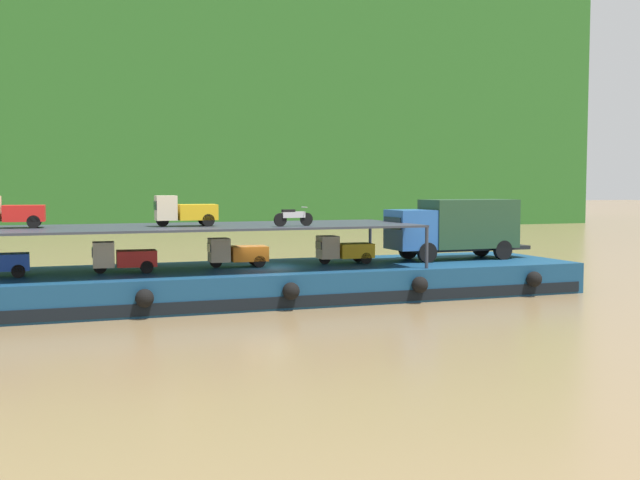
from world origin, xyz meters
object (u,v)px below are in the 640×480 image
at_px(cargo_barge, 266,283).
at_px(mini_truck_upper_stern, 10,212).
at_px(mini_truck_lower_mid, 237,252).
at_px(mini_truck_lower_aft, 123,257).
at_px(motorcycle_upper_port, 293,217).
at_px(covered_lorry, 455,227).
at_px(mini_truck_lower_fore, 344,250).
at_px(mini_truck_upper_mid, 185,211).

xyz_separation_m(cargo_barge, mini_truck_upper_stern, (-11.14, 0.75, 3.44)).
bearing_deg(mini_truck_lower_mid, cargo_barge, -14.24).
distance_m(mini_truck_lower_aft, motorcycle_upper_port, 7.67).
distance_m(mini_truck_lower_aft, mini_truck_lower_mid, 5.29).
xyz_separation_m(cargo_barge, mini_truck_lower_aft, (-6.55, -0.32, 1.44)).
distance_m(covered_lorry, mini_truck_lower_fore, 6.35).
relative_size(mini_truck_lower_mid, mini_truck_upper_mid, 1.00).
distance_m(covered_lorry, mini_truck_upper_stern, 21.49).
relative_size(mini_truck_lower_aft, mini_truck_upper_mid, 1.01).
height_order(covered_lorry, motorcycle_upper_port, covered_lorry).
distance_m(covered_lorry, mini_truck_upper_mid, 14.19).
bearing_deg(motorcycle_upper_port, cargo_barge, 110.56).
bearing_deg(mini_truck_upper_mid, mini_truck_lower_fore, 3.45).
height_order(cargo_barge, mini_truck_upper_stern, mini_truck_upper_stern).
distance_m(cargo_barge, mini_truck_lower_aft, 6.72).
relative_size(cargo_barge, mini_truck_lower_aft, 10.94).
distance_m(cargo_barge, mini_truck_lower_mid, 1.97).
relative_size(mini_truck_upper_stern, mini_truck_upper_mid, 1.01).
xyz_separation_m(cargo_barge, mini_truck_upper_mid, (-3.83, -0.30, 3.44)).
xyz_separation_m(mini_truck_upper_stern, mini_truck_upper_mid, (7.31, -1.05, 0.00)).
relative_size(mini_truck_lower_fore, mini_truck_upper_mid, 1.00).
bearing_deg(motorcycle_upper_port, mini_truck_lower_fore, 32.77).
xyz_separation_m(mini_truck_lower_mid, mini_truck_lower_fore, (5.35, -0.16, 0.00)).
relative_size(covered_lorry, motorcycle_upper_port, 4.16).
bearing_deg(cargo_barge, mini_truck_lower_aft, -177.18).
height_order(mini_truck_lower_fore, motorcycle_upper_port, motorcycle_upper_port).
xyz_separation_m(mini_truck_lower_aft, mini_truck_lower_fore, (10.60, 0.50, 0.00)).
bearing_deg(mini_truck_upper_mid, motorcycle_upper_port, -19.93).
bearing_deg(covered_lorry, mini_truck_lower_aft, -178.06).
xyz_separation_m(mini_truck_upper_stern, motorcycle_upper_port, (11.88, -2.71, -0.26)).
bearing_deg(mini_truck_lower_fore, mini_truck_lower_mid, 178.32).
height_order(cargo_barge, mini_truck_upper_mid, mini_truck_upper_mid).
xyz_separation_m(mini_truck_lower_aft, motorcycle_upper_port, (7.29, -1.64, 1.74)).
bearing_deg(covered_lorry, mini_truck_lower_mid, 179.59).
distance_m(cargo_barge, covered_lorry, 10.60).
bearing_deg(cargo_barge, mini_truck_upper_stern, 176.14).
relative_size(covered_lorry, mini_truck_upper_stern, 2.82).
relative_size(covered_lorry, mini_truck_lower_mid, 2.85).
xyz_separation_m(mini_truck_lower_mid, mini_truck_upper_stern, (-9.84, 0.42, 2.00)).
distance_m(mini_truck_lower_fore, mini_truck_upper_mid, 8.14).
relative_size(mini_truck_lower_fore, motorcycle_upper_port, 1.46).
relative_size(mini_truck_lower_mid, mini_truck_upper_stern, 0.99).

